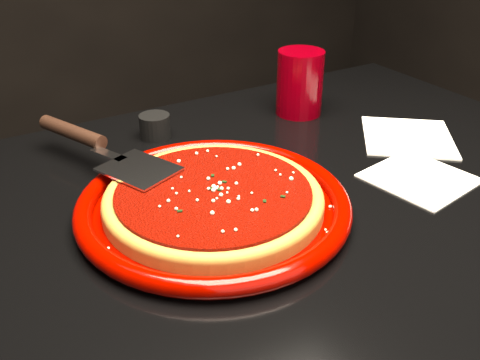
# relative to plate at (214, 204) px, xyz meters

# --- Properties ---
(plate) EXTENTS (0.47, 0.47, 0.03)m
(plate) POSITION_rel_plate_xyz_m (0.00, 0.00, 0.00)
(plate) COLOR #6E0300
(plate) RESTS_ON table
(pizza_crust) EXTENTS (0.38, 0.38, 0.02)m
(pizza_crust) POSITION_rel_plate_xyz_m (0.00, 0.00, 0.00)
(pizza_crust) COLOR olive
(pizza_crust) RESTS_ON plate
(pizza_crust_rim) EXTENTS (0.38, 0.38, 0.02)m
(pizza_crust_rim) POSITION_rel_plate_xyz_m (0.00, 0.00, 0.01)
(pizza_crust_rim) COLOR olive
(pizza_crust_rim) RESTS_ON plate
(pizza_sauce) EXTENTS (0.33, 0.33, 0.01)m
(pizza_sauce) POSITION_rel_plate_xyz_m (0.00, 0.00, 0.02)
(pizza_sauce) COLOR #6E0801
(pizza_sauce) RESTS_ON plate
(parmesan_dusting) EXTENTS (0.26, 0.26, 0.01)m
(parmesan_dusting) POSITION_rel_plate_xyz_m (0.00, -0.00, 0.02)
(parmesan_dusting) COLOR beige
(parmesan_dusting) RESTS_ON plate
(basil_flecks) EXTENTS (0.24, 0.24, 0.00)m
(basil_flecks) POSITION_rel_plate_xyz_m (0.00, -0.00, 0.02)
(basil_flecks) COLOR black
(basil_flecks) RESTS_ON plate
(pizza_server) EXTENTS (0.22, 0.36, 0.03)m
(pizza_server) POSITION_rel_plate_xyz_m (-0.09, 0.19, 0.03)
(pizza_server) COLOR silver
(pizza_server) RESTS_ON plate
(cup) EXTENTS (0.11, 0.11, 0.12)m
(cup) POSITION_rel_plate_xyz_m (0.32, 0.24, 0.05)
(cup) COLOR #770009
(cup) RESTS_ON table
(napkin_a) EXTENTS (0.16, 0.16, 0.00)m
(napkin_a) POSITION_rel_plate_xyz_m (0.32, -0.08, -0.01)
(napkin_a) COLOR white
(napkin_a) RESTS_ON table
(napkin_b) EXTENTS (0.22, 0.22, 0.00)m
(napkin_b) POSITION_rel_plate_xyz_m (0.42, 0.04, -0.01)
(napkin_b) COLOR white
(napkin_b) RESTS_ON table
(ramekin) EXTENTS (0.07, 0.07, 0.04)m
(ramekin) POSITION_rel_plate_xyz_m (0.03, 0.27, 0.01)
(ramekin) COLOR black
(ramekin) RESTS_ON table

